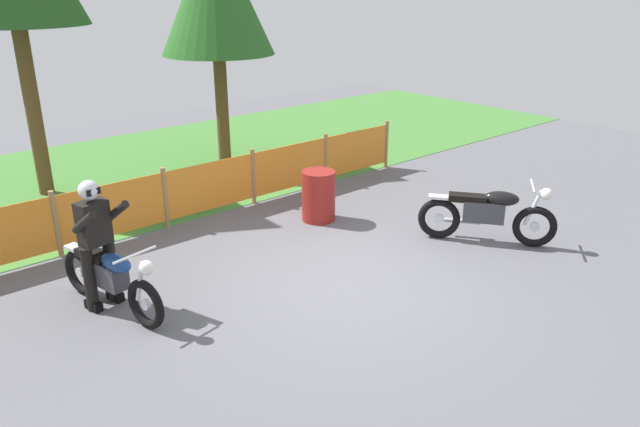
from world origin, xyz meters
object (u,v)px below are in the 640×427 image
motorcycle_lead (488,213)px  motorcycle_trailing (111,277)px  rider_trailing (97,240)px  oil_drum (318,196)px

motorcycle_lead → motorcycle_trailing: (-5.36, 1.83, -0.03)m
motorcycle_lead → motorcycle_trailing: 5.67m
motorcycle_lead → motorcycle_trailing: size_ratio=0.91×
rider_trailing → oil_drum: bearing=85.0°
motorcycle_lead → rider_trailing: (-5.40, 2.02, 0.43)m
motorcycle_lead → rider_trailing: size_ratio=1.07×
motorcycle_trailing → oil_drum: size_ratio=2.26×
motorcycle_trailing → oil_drum: bearing=87.8°
motorcycle_trailing → rider_trailing: bearing=-179.4°
motorcycle_lead → oil_drum: bearing=173.6°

